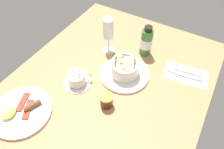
% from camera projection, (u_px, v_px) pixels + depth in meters
% --- Properties ---
extents(ground_plane, '(1.10, 0.84, 0.03)m').
position_uv_depth(ground_plane, '(107.00, 86.00, 0.93)').
color(ground_plane, '#B27F51').
extents(porridge_bowl, '(0.23, 0.23, 0.09)m').
position_uv_depth(porridge_bowl, '(125.00, 69.00, 0.93)').
color(porridge_bowl, white).
rests_on(porridge_bowl, ground_plane).
extents(cutlery_setting, '(0.14, 0.21, 0.01)m').
position_uv_depth(cutlery_setting, '(185.00, 74.00, 0.95)').
color(cutlery_setting, white).
rests_on(cutlery_setting, ground_plane).
extents(coffee_cup, '(0.12, 0.12, 0.06)m').
position_uv_depth(coffee_cup, '(77.00, 79.00, 0.90)').
color(coffee_cup, white).
rests_on(coffee_cup, ground_plane).
extents(wine_glass, '(0.06, 0.06, 0.19)m').
position_uv_depth(wine_glass, '(108.00, 30.00, 0.97)').
color(wine_glass, white).
rests_on(wine_glass, ground_plane).
extents(jam_jar, '(0.05, 0.05, 0.06)m').
position_uv_depth(jam_jar, '(106.00, 100.00, 0.82)').
color(jam_jar, '#4B2611').
rests_on(jam_jar, ground_plane).
extents(sauce_bottle_green, '(0.06, 0.06, 0.16)m').
position_uv_depth(sauce_bottle_green, '(146.00, 42.00, 0.99)').
color(sauce_bottle_green, '#337233').
rests_on(sauce_bottle_green, ground_plane).
extents(breakfast_plate, '(0.24, 0.24, 0.04)m').
position_uv_depth(breakfast_plate, '(21.00, 111.00, 0.82)').
color(breakfast_plate, white).
rests_on(breakfast_plate, ground_plane).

